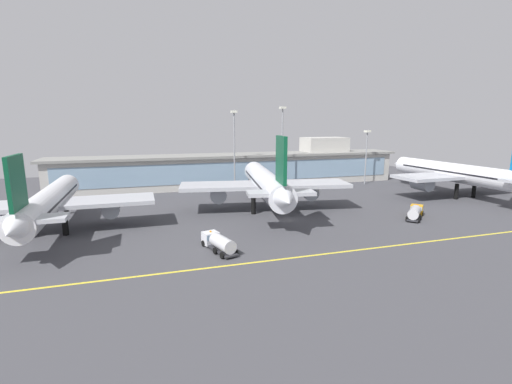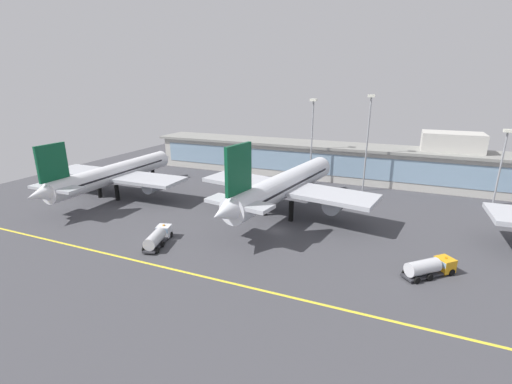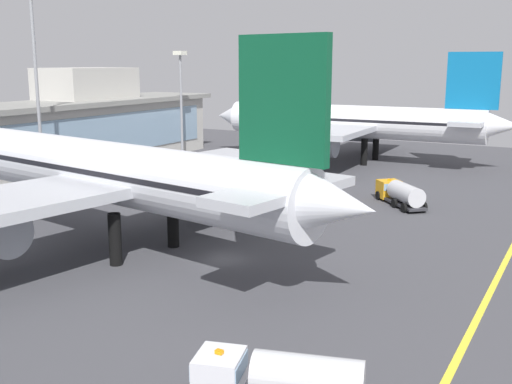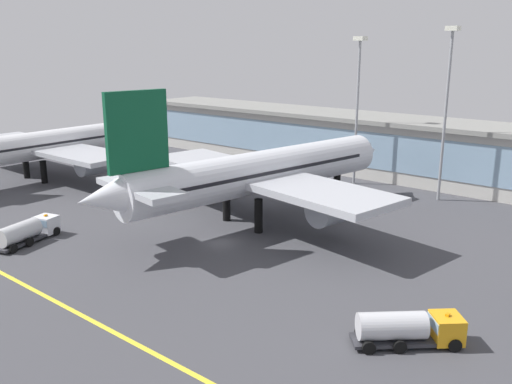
{
  "view_description": "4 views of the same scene",
  "coord_description": "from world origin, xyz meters",
  "views": [
    {
      "loc": [
        -30.13,
        -72.77,
        21.52
      ],
      "look_at": [
        -3.34,
        12.56,
        4.27
      ],
      "focal_mm": 25.18,
      "sensor_mm": 36.0,
      "label": 1
    },
    {
      "loc": [
        22.29,
        -64.21,
        29.46
      ],
      "look_at": [
        -7.89,
        7.42,
        5.33
      ],
      "focal_mm": 24.59,
      "sensor_mm": 36.0,
      "label": 2
    },
    {
      "loc": [
        -44.15,
        -27.88,
        17.2
      ],
      "look_at": [
        7.43,
        0.75,
        4.69
      ],
      "focal_mm": 43.26,
      "sensor_mm": 36.0,
      "label": 3
    },
    {
      "loc": [
        44.91,
        -47.04,
        23.96
      ],
      "look_at": [
        -0.2,
        7.27,
        5.07
      ],
      "focal_mm": 38.71,
      "sensor_mm": 36.0,
      "label": 4
    }
  ],
  "objects": [
    {
      "name": "fuel_tanker_truck",
      "position": [
        28.65,
        -7.53,
        1.51
      ],
      "size": [
        8.28,
        7.93,
        2.9
      ],
      "rotation": [
        0.0,
        0.0,
        0.75
      ],
      "color": "black",
      "rests_on": "ground"
    },
    {
      "name": "ground_plane",
      "position": [
        0.0,
        0.0,
        0.0
      ],
      "size": [
        180.0,
        180.0,
        0.0
      ],
      "primitive_type": "plane",
      "color": "#424247"
    },
    {
      "name": "taxiway_centreline_stripe",
      "position": [
        0.0,
        -22.0,
        0.01
      ],
      "size": [
        144.0,
        0.5,
        0.01
      ],
      "primitive_type": "cube",
      "color": "yellow",
      "rests_on": "ground"
    },
    {
      "name": "apron_light_mast_east",
      "position": [
        45.17,
        36.8,
        12.86
      ],
      "size": [
        1.8,
        1.8,
        19.0
      ],
      "color": "gray",
      "rests_on": "ground"
    },
    {
      "name": "baggage_tug_near",
      "position": [
        -18.74,
        -14.91,
        1.51
      ],
      "size": [
        4.98,
        9.36,
        2.9
      ],
      "rotation": [
        0.0,
        0.0,
        1.84
      ],
      "color": "black",
      "rests_on": "ground"
    },
    {
      "name": "airliner_far_right",
      "position": [
        58.07,
        9.52,
        6.84
      ],
      "size": [
        39.2,
        54.57,
        18.7
      ],
      "rotation": [
        0.0,
        0.0,
        1.6
      ],
      "color": "black",
      "rests_on": "ground"
    },
    {
      "name": "apron_light_mast_centre",
      "position": [
        13.16,
        36.67,
        17.11
      ],
      "size": [
        1.8,
        1.8,
        26.64
      ],
      "color": "gray",
      "rests_on": "ground"
    },
    {
      "name": "airliner_near_right",
      "position": [
        -1.75,
        9.77,
        6.98
      ],
      "size": [
        42.6,
        51.64,
        19.1
      ],
      "rotation": [
        0.0,
        0.0,
        1.41
      ],
      "color": "black",
      "rests_on": "ground"
    }
  ]
}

